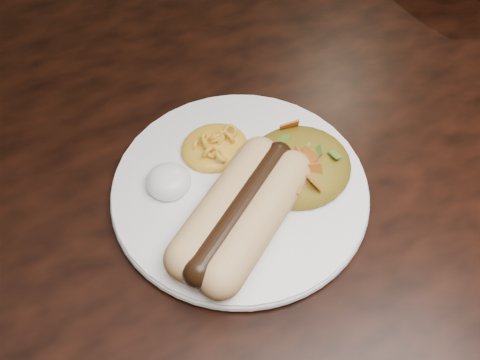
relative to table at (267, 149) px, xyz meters
name	(u,v)px	position (x,y,z in m)	size (l,w,h in m)	color
floor	(256,335)	(0.00, 0.00, -0.66)	(4.00, 4.00, 0.00)	#4B260F
table	(267,149)	(0.00, 0.00, 0.00)	(1.60, 0.90, 0.75)	black
plate	(240,190)	(-0.09, -0.11, 0.10)	(0.26, 0.26, 0.01)	white
hotdog	(241,212)	(-0.11, -0.14, 0.13)	(0.14, 0.14, 0.04)	#EFC368
mac_and_cheese	(214,141)	(-0.09, -0.05, 0.12)	(0.07, 0.06, 0.03)	gold
sour_cream	(168,178)	(-0.16, -0.07, 0.12)	(0.04, 0.04, 0.03)	white
taco_salad	(299,159)	(-0.03, -0.11, 0.12)	(0.11, 0.10, 0.05)	#AF4816
fork	(204,178)	(-0.12, -0.07, 0.09)	(0.02, 0.14, 0.00)	white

